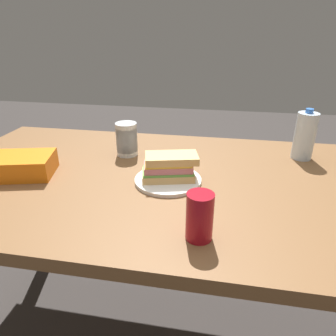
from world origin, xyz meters
The scene contains 8 objects.
ground_plane centered at (0.00, 0.00, 0.00)m, with size 8.00×8.00×0.00m, color #383330.
dining_table centered at (0.00, 0.00, 0.66)m, with size 1.84×0.90×0.74m.
paper_plate centered at (-0.06, -0.03, 0.75)m, with size 0.22×0.22×0.01m, color white.
sandwich centered at (-0.06, -0.03, 0.80)m, with size 0.20×0.14×0.08m.
soda_can_red centered at (0.06, -0.31, 0.80)m, with size 0.07×0.07×0.12m, color maroon.
chip_bag centered at (-0.58, -0.07, 0.78)m, with size 0.23×0.15×0.07m, color orange.
water_bottle_tall centered at (0.41, 0.26, 0.84)m, with size 0.08×0.08×0.20m.
plastic_cup_stack centered at (-0.27, 0.18, 0.81)m, with size 0.08×0.08×0.13m.
Camera 1 is at (0.10, -0.93, 1.21)m, focal length 32.92 mm.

